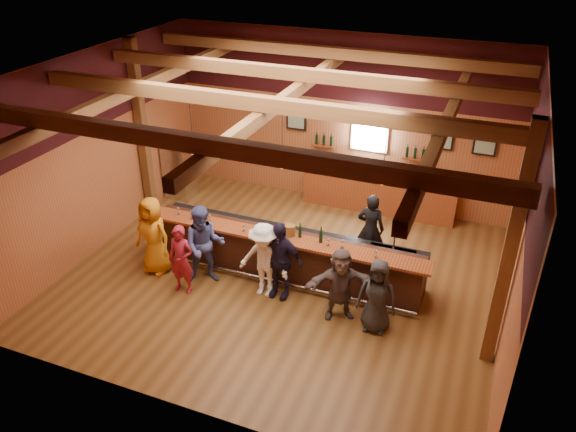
{
  "coord_description": "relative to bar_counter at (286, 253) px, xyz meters",
  "views": [
    {
      "loc": [
        3.82,
        -9.38,
        7.12
      ],
      "look_at": [
        0.0,
        0.3,
        1.35
      ],
      "focal_mm": 35.0,
      "sensor_mm": 36.0,
      "label": 1
    }
  ],
  "objects": [
    {
      "name": "customer_white",
      "position": [
        -0.14,
        -0.88,
        0.31
      ],
      "size": [
        1.09,
        0.65,
        1.66
      ],
      "primitive_type": "imported",
      "rotation": [
        0.0,
        0.0,
        -0.04
      ],
      "color": "white",
      "rests_on": "ground"
    },
    {
      "name": "glass_f",
      "position": [
        1.03,
        -0.29,
        0.71
      ],
      "size": [
        0.08,
        0.08,
        0.18
      ],
      "color": "silver",
      "rests_on": "bar_counter"
    },
    {
      "name": "customer_navy",
      "position": [
        0.17,
        -0.8,
        0.34
      ],
      "size": [
        1.03,
        0.46,
        1.72
      ],
      "primitive_type": "imported",
      "rotation": [
        0.0,
        0.0,
        -0.04
      ],
      "color": "black",
      "rests_on": "ground"
    },
    {
      "name": "bottle_a",
      "position": [
        0.38,
        -0.19,
        0.72
      ],
      "size": [
        0.07,
        0.07,
        0.33
      ],
      "color": "black",
      "rests_on": "bar_counter"
    },
    {
      "name": "stainless_fridge",
      "position": [
        -4.12,
        2.45,
        0.38
      ],
      "size": [
        0.7,
        0.7,
        1.8
      ],
      "primitive_type": "cube",
      "color": "silver",
      "rests_on": "ground"
    },
    {
      "name": "room",
      "position": [
        -0.02,
        -0.09,
        2.69
      ],
      "size": [
        9.04,
        9.0,
        4.52
      ],
      "color": "brown",
      "rests_on": "ground"
    },
    {
      "name": "glass_c",
      "position": [
        -1.68,
        -0.28,
        0.7
      ],
      "size": [
        0.07,
        0.07,
        0.16
      ],
      "color": "silver",
      "rests_on": "bar_counter"
    },
    {
      "name": "glass_d",
      "position": [
        -0.8,
        -0.4,
        0.71
      ],
      "size": [
        0.07,
        0.07,
        0.17
      ],
      "color": "silver",
      "rests_on": "bar_counter"
    },
    {
      "name": "framed_pictures",
      "position": [
        1.65,
        3.79,
        1.58
      ],
      "size": [
        5.35,
        0.05,
        0.45
      ],
      "color": "black",
      "rests_on": "room"
    },
    {
      "name": "wine_shelves",
      "position": [
        0.78,
        3.73,
        1.1
      ],
      "size": [
        3.0,
        0.18,
        0.3
      ],
      "color": "maroon",
      "rests_on": "room"
    },
    {
      "name": "customer_redvest",
      "position": [
        -1.76,
        -1.39,
        0.24
      ],
      "size": [
        0.57,
        0.38,
        1.53
      ],
      "primitive_type": "imported",
      "rotation": [
        0.0,
        0.0,
        0.02
      ],
      "color": "maroon",
      "rests_on": "ground"
    },
    {
      "name": "customer_orange",
      "position": [
        -2.7,
        -0.96,
        0.37
      ],
      "size": [
        0.94,
        0.69,
        1.79
      ],
      "primitive_type": "imported",
      "rotation": [
        0.0,
        0.0,
        -0.14
      ],
      "color": "orange",
      "rests_on": "ground"
    },
    {
      "name": "bottle_b",
      "position": [
        0.85,
        -0.22,
        0.73
      ],
      "size": [
        0.08,
        0.08,
        0.36
      ],
      "color": "black",
      "rests_on": "bar_counter"
    },
    {
      "name": "glass_h",
      "position": [
        2.03,
        -0.37,
        0.72
      ],
      "size": [
        0.08,
        0.08,
        0.19
      ],
      "color": "silver",
      "rests_on": "bar_counter"
    },
    {
      "name": "customer_denim",
      "position": [
        -1.48,
        -0.9,
        0.37
      ],
      "size": [
        1.08,
        1.0,
        1.79
      ],
      "primitive_type": "imported",
      "rotation": [
        0.0,
        0.0,
        0.47
      ],
      "color": "#47518F",
      "rests_on": "ground"
    },
    {
      "name": "ice_bucket",
      "position": [
        0.16,
        -0.19,
        0.71
      ],
      "size": [
        0.22,
        0.22,
        0.24
      ],
      "primitive_type": "cylinder",
      "color": "brown",
      "rests_on": "bar_counter"
    },
    {
      "name": "glass_a",
      "position": [
        -2.47,
        -0.26,
        0.71
      ],
      "size": [
        0.08,
        0.08,
        0.17
      ],
      "color": "silver",
      "rests_on": "bar_counter"
    },
    {
      "name": "glass_g",
      "position": [
        1.32,
        -0.28,
        0.73
      ],
      "size": [
        0.09,
        0.09,
        0.19
      ],
      "color": "silver",
      "rests_on": "bar_counter"
    },
    {
      "name": "back_bar_cabinet",
      "position": [
        1.18,
        3.57,
        -0.05
      ],
      "size": [
        4.0,
        0.52,
        0.95
      ],
      "color": "maroon",
      "rests_on": "ground"
    },
    {
      "name": "customer_brown",
      "position": [
        1.52,
        -1.0,
        0.24
      ],
      "size": [
        1.47,
        1.03,
        1.52
      ],
      "primitive_type": "imported",
      "rotation": [
        0.0,
        0.0,
        0.46
      ],
      "color": "#5B4B49",
      "rests_on": "ground"
    },
    {
      "name": "glass_b",
      "position": [
        -2.09,
        -0.33,
        0.73
      ],
      "size": [
        0.09,
        0.09,
        0.2
      ],
      "color": "silver",
      "rests_on": "bar_counter"
    },
    {
      "name": "bar_counter",
      "position": [
        0.0,
        0.0,
        0.0
      ],
      "size": [
        6.3,
        1.07,
        1.11
      ],
      "color": "black",
      "rests_on": "ground"
    },
    {
      "name": "window",
      "position": [
        0.78,
        3.8,
        1.53
      ],
      "size": [
        0.95,
        0.09,
        0.95
      ],
      "color": "silver",
      "rests_on": "room"
    },
    {
      "name": "bartender",
      "position": [
        1.56,
        1.14,
        0.31
      ],
      "size": [
        0.62,
        0.42,
        1.67
      ],
      "primitive_type": "imported",
      "rotation": [
        0.0,
        0.0,
        3.17
      ],
      "color": "black",
      "rests_on": "ground"
    },
    {
      "name": "glass_e",
      "position": [
        -0.5,
        -0.33,
        0.72
      ],
      "size": [
        0.08,
        0.08,
        0.19
      ],
      "color": "silver",
      "rests_on": "bar_counter"
    },
    {
      "name": "pendant_lights",
      "position": [
        -0.02,
        -0.15,
        2.19
      ],
      "size": [
        4.24,
        0.24,
        1.37
      ],
      "color": "black",
      "rests_on": "room"
    },
    {
      "name": "customer_dark",
      "position": [
        2.26,
        -1.11,
        0.24
      ],
      "size": [
        0.76,
        0.51,
        1.52
      ],
      "primitive_type": "imported",
      "rotation": [
        0.0,
        0.0,
        0.03
      ],
      "color": "#262729",
      "rests_on": "ground"
    }
  ]
}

